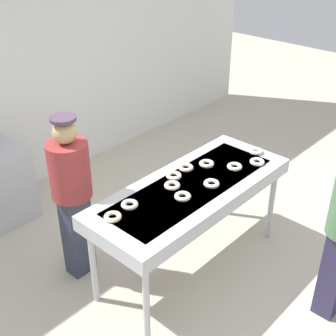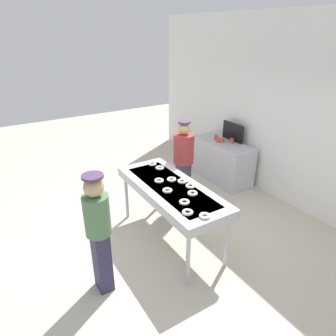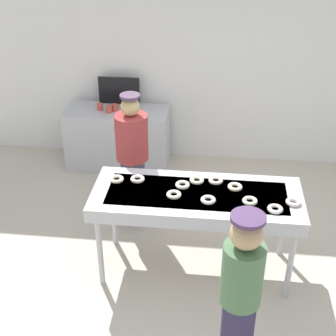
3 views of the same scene
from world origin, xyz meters
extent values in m
plane|color=beige|center=(0.00, 0.00, 0.00)|extent=(16.00, 16.00, 0.00)
cube|color=white|center=(0.00, 2.51, 1.66)|extent=(8.00, 0.12, 3.33)
cube|color=#B7BABF|center=(0.00, 0.00, 0.86)|extent=(2.02, 0.80, 0.14)
cube|color=slate|center=(0.00, 0.00, 0.89)|extent=(1.71, 0.56, 0.08)
cylinder|color=#B7BABF|center=(-0.91, -0.32, 0.40)|extent=(0.06, 0.06, 0.80)
cylinder|color=#B7BABF|center=(0.91, -0.32, 0.40)|extent=(0.06, 0.06, 0.80)
cylinder|color=#B7BABF|center=(-0.91, 0.32, 0.40)|extent=(0.06, 0.06, 0.80)
cylinder|color=#B7BABF|center=(0.91, 0.32, 0.40)|extent=(0.06, 0.06, 0.80)
torus|color=white|center=(0.72, -0.21, 0.95)|extent=(0.17, 0.17, 0.04)
torus|color=#EFE4C8|center=(-0.15, 0.10, 0.95)|extent=(0.16, 0.16, 0.04)
torus|color=#FBF3C3|center=(-0.81, 0.14, 0.95)|extent=(0.18, 0.18, 0.04)
torus|color=white|center=(0.11, -0.13, 0.95)|extent=(0.20, 0.20, 0.04)
torus|color=#F4E1C6|center=(-0.60, 0.16, 0.95)|extent=(0.20, 0.20, 0.04)
torus|color=#EBEEC9|center=(0.50, -0.11, 0.95)|extent=(0.18, 0.18, 0.04)
torus|color=#FAE5C3|center=(0.36, 0.12, 0.95)|extent=(0.19, 0.19, 0.04)
torus|color=white|center=(0.89, -0.08, 0.95)|extent=(0.16, 0.16, 0.04)
torus|color=#EBEBCE|center=(-0.21, -0.08, 0.95)|extent=(0.18, 0.18, 0.04)
torus|color=#F9F4CE|center=(-0.01, 0.20, 0.95)|extent=(0.19, 0.19, 0.04)
torus|color=#FAE2CF|center=(0.17, 0.22, 0.95)|extent=(0.19, 0.19, 0.04)
cube|color=#313749|center=(-0.75, 0.74, 0.43)|extent=(0.24, 0.18, 0.86)
cylinder|color=#993333|center=(-0.75, 0.74, 1.12)|extent=(0.36, 0.36, 0.51)
sphere|color=tan|center=(-0.75, 0.74, 1.48)|extent=(0.20, 0.20, 0.20)
cylinder|color=#4B364D|center=(-0.75, 0.74, 1.60)|extent=(0.21, 0.21, 0.03)
cube|color=#2C2848|center=(0.39, -1.25, 0.42)|extent=(0.24, 0.18, 0.83)
camera|label=1|loc=(-2.67, -2.17, 3.10)|focal=49.04mm
camera|label=2|loc=(3.31, -2.11, 3.03)|focal=32.68mm
camera|label=3|loc=(0.15, -3.85, 3.46)|focal=51.50mm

